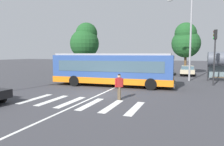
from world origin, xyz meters
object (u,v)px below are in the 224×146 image
at_px(parked_car_champagne, 188,70).
at_px(background_tree_left, 85,41).
at_px(parked_car_blue, 147,69).
at_px(traffic_light_far_corner, 215,49).
at_px(city_transit_bus, 112,69).
at_px(parked_car_teal, 113,68).
at_px(pedestrian_crossing_street, 119,85).
at_px(parked_car_white, 167,69).
at_px(twin_arm_street_lamp, 191,29).
at_px(background_tree_right, 186,41).
at_px(parked_car_black, 131,69).

distance_m(parked_car_champagne, background_tree_left, 15.78).
height_order(parked_car_blue, background_tree_left, background_tree_left).
bearing_deg(traffic_light_far_corner, parked_car_champagne, 105.35).
relative_size(city_transit_bus, parked_car_teal, 2.53).
distance_m(pedestrian_crossing_street, parked_car_white, 18.02).
bearing_deg(twin_arm_street_lamp, parked_car_white, 116.01).
relative_size(parked_car_teal, background_tree_left, 0.58).
distance_m(city_transit_bus, parked_car_blue, 12.07).
distance_m(parked_car_white, background_tree_left, 13.15).
height_order(pedestrian_crossing_street, traffic_light_far_corner, traffic_light_far_corner).
bearing_deg(parked_car_white, twin_arm_street_lamp, -63.99).
distance_m(city_transit_bus, background_tree_left, 14.18).
xyz_separation_m(pedestrian_crossing_street, parked_car_white, (1.25, 17.98, -0.20)).
bearing_deg(twin_arm_street_lamp, background_tree_right, 94.45).
distance_m(parked_car_teal, twin_arm_street_lamp, 13.37).
xyz_separation_m(parked_car_black, background_tree_left, (-6.97, -1.58, 4.28)).
bearing_deg(parked_car_blue, traffic_light_far_corner, -46.05).
relative_size(parked_car_white, traffic_light_far_corner, 0.87).
relative_size(pedestrian_crossing_street, traffic_light_far_corner, 0.33).
bearing_deg(parked_car_blue, background_tree_right, 31.62).
bearing_deg(background_tree_right, traffic_light_far_corner, -75.95).
distance_m(pedestrian_crossing_street, parked_car_champagne, 18.32).
height_order(parked_car_blue, twin_arm_street_lamp, twin_arm_street_lamp).
relative_size(parked_car_teal, parked_car_champagne, 1.00).
height_order(parked_car_blue, parked_car_champagne, same).
xyz_separation_m(city_transit_bus, parked_car_white, (3.73, 12.71, -0.82)).
distance_m(parked_car_teal, parked_car_black, 2.81).
xyz_separation_m(parked_car_champagne, background_tree_right, (-0.42, 2.55, 4.22)).
height_order(city_transit_bus, twin_arm_street_lamp, twin_arm_street_lamp).
distance_m(parked_car_blue, traffic_light_far_corner, 11.82).
relative_size(parked_car_blue, traffic_light_far_corner, 0.87).
bearing_deg(parked_car_blue, parked_car_teal, -179.58).
relative_size(parked_car_champagne, background_tree_left, 0.57).
xyz_separation_m(city_transit_bus, parked_car_blue, (0.99, 12.00, -0.82)).
bearing_deg(pedestrian_crossing_street, parked_car_white, 86.02).
height_order(parked_car_blue, parked_car_white, same).
xyz_separation_m(parked_car_teal, twin_arm_street_lamp, (11.13, -5.50, 4.96)).
bearing_deg(background_tree_left, parked_car_white, 8.98).
bearing_deg(parked_car_blue, pedestrian_crossing_street, -85.05).
bearing_deg(traffic_light_far_corner, parked_car_teal, 148.26).
xyz_separation_m(parked_car_teal, background_tree_left, (-4.20, -1.19, 4.28)).
relative_size(twin_arm_street_lamp, background_tree_left, 1.18).
xyz_separation_m(parked_car_teal, parked_car_white, (8.08, 0.75, 0.00)).
relative_size(parked_car_teal, twin_arm_street_lamp, 0.49).
bearing_deg(twin_arm_street_lamp, parked_car_blue, 136.28).
height_order(city_transit_bus, parked_car_champagne, city_transit_bus).
bearing_deg(parked_car_white, parked_car_teal, -174.68).
height_order(pedestrian_crossing_street, parked_car_blue, pedestrian_crossing_street).
distance_m(parked_car_champagne, background_tree_right, 4.95).
bearing_deg(twin_arm_street_lamp, background_tree_left, 164.27).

